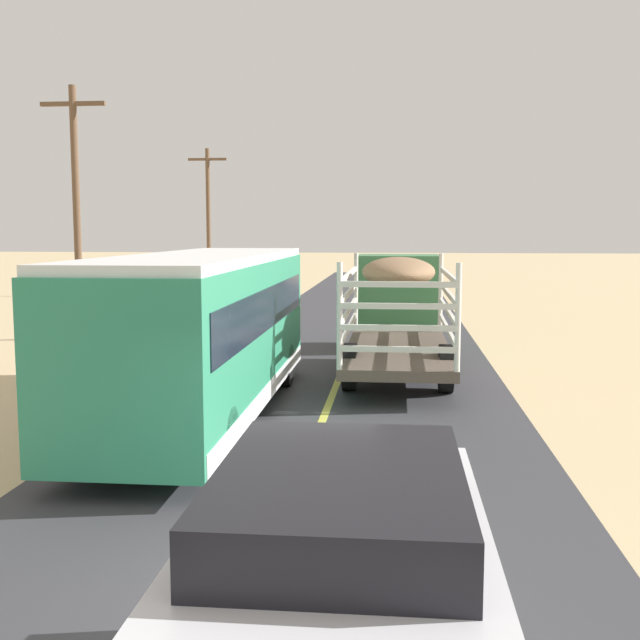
{
  "coord_description": "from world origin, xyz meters",
  "views": [
    {
      "loc": [
        1.4,
        -7.36,
        3.68
      ],
      "look_at": [
        0.0,
        6.68,
        2.04
      ],
      "focal_mm": 43.29,
      "sensor_mm": 36.0,
      "label": 1
    }
  ],
  "objects_px": {
    "livestock_truck": "(398,297)",
    "power_pole_far": "(208,217)",
    "bus": "(204,331)",
    "power_pole_mid": "(76,205)"
  },
  "relations": [
    {
      "from": "livestock_truck",
      "to": "power_pole_mid",
      "type": "relative_size",
      "value": 1.15
    },
    {
      "from": "power_pole_mid",
      "to": "power_pole_far",
      "type": "distance_m",
      "value": 18.17
    },
    {
      "from": "bus",
      "to": "power_pole_far",
      "type": "distance_m",
      "value": 29.67
    },
    {
      "from": "livestock_truck",
      "to": "power_pole_far",
      "type": "distance_m",
      "value": 23.98
    },
    {
      "from": "power_pole_mid",
      "to": "livestock_truck",
      "type": "bearing_deg",
      "value": -16.28
    },
    {
      "from": "power_pole_mid",
      "to": "power_pole_far",
      "type": "bearing_deg",
      "value": 90.0
    },
    {
      "from": "livestock_truck",
      "to": "power_pole_mid",
      "type": "bearing_deg",
      "value": 163.72
    },
    {
      "from": "bus",
      "to": "power_pole_far",
      "type": "height_order",
      "value": "power_pole_far"
    },
    {
      "from": "power_pole_far",
      "to": "bus",
      "type": "bearing_deg",
      "value": -76.35
    },
    {
      "from": "bus",
      "to": "power_pole_mid",
      "type": "distance_m",
      "value": 12.95
    }
  ]
}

